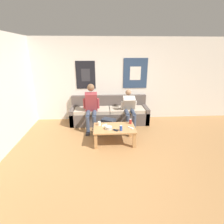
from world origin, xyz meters
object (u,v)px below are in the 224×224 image
Objects in this scene: couch at (109,114)px; game_controller_near_left at (104,125)px; person_seated_teen at (129,108)px; drink_can_red at (130,121)px; backpack at (108,126)px; game_controller_near_right at (131,128)px; pillar_candle at (99,123)px; person_seated_adult at (91,105)px; ceramic_bowl at (109,128)px; drink_can_blue at (121,128)px; coffee_table at (114,130)px; cell_phone at (115,130)px.

game_controller_near_left is (-0.18, -1.19, 0.13)m from couch.
couch is 0.74m from person_seated_teen.
drink_can_red is at bearing -96.43° from person_seated_teen.
backpack is 3.34× the size of game_controller_near_right.
person_seated_adult is at bearing 106.47° from pillar_candle.
drink_can_red is at bearing -66.74° from couch.
ceramic_bowl is (0.45, -1.01, -0.24)m from person_seated_adult.
pillar_candle is at bearing -104.87° from couch.
game_controller_near_right is (-0.12, -1.02, -0.17)m from person_seated_teen.
drink_can_red is at bearing 3.65° from pillar_candle.
couch reaches higher than ceramic_bowl.
drink_can_blue reaches higher than pillar_candle.
drink_can_blue is 0.49m from game_controller_near_left.
couch is 0.71m from backpack.
drink_can_blue is 0.96× the size of game_controller_near_right.
coffee_table is 0.28m from game_controller_near_left.
backpack is at bearing 76.66° from game_controller_near_left.
person_seated_teen is at bearing 0.92° from person_seated_adult.
game_controller_near_left is 0.66m from game_controller_near_right.
cell_phone is at bearing -49.48° from game_controller_near_left.
person_seated_adult is 0.76m from backpack.
drink_can_blue is at bearing -71.88° from backpack.
coffee_table is 2.33× the size of backpack.
drink_can_red is at bearing 82.99° from game_controller_near_right.
person_seated_teen is (0.56, -0.37, 0.30)m from couch.
drink_can_blue reaches higher than ceramic_bowl.
person_seated_teen is 8.60× the size of drink_can_blue.
ceramic_bowl is 1.40× the size of drink_can_red.
drink_can_red is (1.02, -0.72, -0.22)m from person_seated_adult.
coffee_table is at bearing 168.96° from game_controller_near_right.
drink_can_red is at bearing 53.66° from drink_can_blue.
person_seated_teen is 2.48× the size of backpack.
game_controller_near_left is at bearing 130.52° from cell_phone.
game_controller_near_right is (0.98, -1.00, -0.27)m from person_seated_adult.
ceramic_bowl is 0.30m from drink_can_blue.
game_controller_near_left is at bearing -172.91° from drink_can_red.
backpack is 0.89m from game_controller_near_right.
backpack is 3.46× the size of drink_can_red.
game_controller_near_left is (-0.24, 0.12, 0.08)m from coffee_table.
pillar_candle is at bearing 146.36° from drink_can_blue.
game_controller_near_left and game_controller_near_right have the same top height.
cell_phone is at bearing 174.97° from drink_can_blue.
couch is 1.32m from coffee_table.
pillar_candle is at bearing -176.35° from drink_can_red.
backpack is 0.75m from ceramic_bowl.
drink_can_red is (0.54, -0.41, 0.28)m from backpack.
cell_phone is at bearing -28.94° from ceramic_bowl.
coffee_table is 0.49m from drink_can_red.
cell_phone is at bearing -165.90° from game_controller_near_right.
drink_can_blue is at bearing -18.81° from ceramic_bowl.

